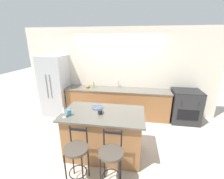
{
  "coord_description": "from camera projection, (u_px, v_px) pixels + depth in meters",
  "views": [
    {
      "loc": [
        0.52,
        -3.98,
        2.3
      ],
      "look_at": [
        -0.03,
        -0.51,
        1.16
      ],
      "focal_mm": 24.0,
      "sensor_mm": 36.0,
      "label": 1
    }
  ],
  "objects": [
    {
      "name": "refrigerator",
      "position": [
        56.0,
        86.0,
        4.77
      ],
      "size": [
        0.74,
        0.78,
        1.88
      ],
      "color": "#ADAFB5",
      "rests_on": "ground_plane"
    },
    {
      "name": "coffee_mug",
      "position": [
        100.0,
        112.0,
        2.86
      ],
      "size": [
        0.12,
        0.09,
        0.09
      ],
      "color": "#232326",
      "rests_on": "kitchen_island"
    },
    {
      "name": "dinner_plate",
      "position": [
        97.0,
        107.0,
        3.14
      ],
      "size": [
        0.24,
        0.24,
        0.02
      ],
      "color": "#425170",
      "rests_on": "kitchen_island"
    },
    {
      "name": "bar_stool_far",
      "position": [
        111.0,
        158.0,
        2.32
      ],
      "size": [
        0.39,
        0.39,
        0.99
      ],
      "color": "black",
      "rests_on": "ground_plane"
    },
    {
      "name": "kitchen_island",
      "position": [
        103.0,
        133.0,
        3.08
      ],
      "size": [
        1.61,
        0.92,
        0.96
      ],
      "color": "#936038",
      "rests_on": "ground_plane"
    },
    {
      "name": "wine_glass",
      "position": [
        63.0,
        110.0,
        2.71
      ],
      "size": [
        0.07,
        0.07,
        0.22
      ],
      "color": "white",
      "rests_on": "kitchen_island"
    },
    {
      "name": "bar_stool_near",
      "position": [
        77.0,
        154.0,
        2.4
      ],
      "size": [
        0.39,
        0.39,
        0.99
      ],
      "color": "black",
      "rests_on": "ground_plane"
    },
    {
      "name": "oven_range",
      "position": [
        185.0,
        106.0,
        4.37
      ],
      "size": [
        0.78,
        0.67,
        0.97
      ],
      "color": "#28282B",
      "rests_on": "ground_plane"
    },
    {
      "name": "wall_back",
      "position": [
        119.0,
        72.0,
        4.73
      ],
      "size": [
        6.0,
        0.07,
        2.7
      ],
      "color": "beige",
      "rests_on": "ground_plane"
    },
    {
      "name": "pumpkin_decoration",
      "position": [
        88.0,
        86.0,
        4.68
      ],
      "size": [
        0.11,
        0.11,
        0.11
      ],
      "color": "orange",
      "rests_on": "back_counter"
    },
    {
      "name": "sink_faucet",
      "position": [
        118.0,
        83.0,
        4.72
      ],
      "size": [
        0.02,
        0.13,
        0.22
      ],
      "color": "#ADAFB5",
      "rests_on": "back_counter"
    },
    {
      "name": "soap_bottle",
      "position": [
        94.0,
        85.0,
        4.68
      ],
      "size": [
        0.04,
        0.04,
        0.19
      ],
      "color": "#89B260",
      "rests_on": "back_counter"
    },
    {
      "name": "ground_plane",
      "position": [
        116.0,
        121.0,
        4.52
      ],
      "size": [
        18.0,
        18.0,
        0.0
      ],
      "primitive_type": "plane",
      "color": "beige"
    },
    {
      "name": "back_counter",
      "position": [
        117.0,
        102.0,
        4.72
      ],
      "size": [
        3.17,
        0.64,
        0.9
      ],
      "color": "#936038",
      "rests_on": "ground_plane"
    },
    {
      "name": "tumbler_cup",
      "position": [
        69.0,
        113.0,
        2.81
      ],
      "size": [
        0.08,
        0.08,
        0.12
      ],
      "color": "teal",
      "rests_on": "kitchen_island"
    }
  ]
}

